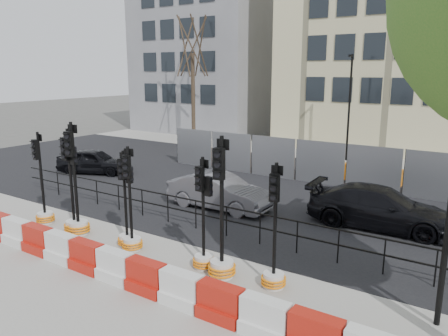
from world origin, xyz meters
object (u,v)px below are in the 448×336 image
Objects in this scene: traffic_signal_h at (274,263)px; traffic_signal_d at (127,224)px; traffic_signal_a at (44,205)px; car_a at (94,161)px; car_c at (380,208)px.

traffic_signal_d is at bearing 172.69° from traffic_signal_h.
traffic_signal_d is (3.82, 0.14, 0.04)m from traffic_signal_a.
car_c is (14.11, -0.02, 0.06)m from car_a.
traffic_signal_h is at bearing 9.59° from traffic_signal_a.
car_c is (1.03, 5.66, 0.05)m from traffic_signal_h.
car_c reaches higher than car_a.
traffic_signal_d is 8.22m from car_c.
traffic_signal_a is 3.82m from traffic_signal_d.
traffic_signal_a is 1.02× the size of traffic_signal_h.
traffic_signal_a is at bearing 118.61° from car_c.
traffic_signal_d reaches higher than car_a.
traffic_signal_a is at bearing 165.61° from traffic_signal_d.
car_a is 0.82× the size of car_c.
traffic_signal_h reaches higher than car_c.
traffic_signal_d is 10.10m from car_a.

